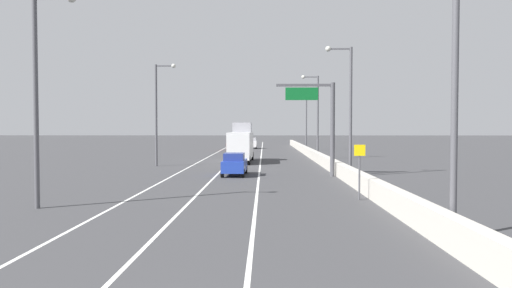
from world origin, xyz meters
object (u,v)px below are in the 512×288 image
overhead_sign_gantry (323,117)px  car_red_1 (233,145)px  car_blue_2 (235,164)px  lamp_post_right_fourth (305,115)px  car_white_0 (252,143)px  lamp_post_left_mid (159,108)px  speed_advisory_sign (359,168)px  lamp_post_right_second (347,102)px  box_truck (241,144)px  lamp_post_left_near (41,86)px  lamp_post_right_third (316,111)px  lamp_post_right_near (448,71)px

overhead_sign_gantry → car_red_1: size_ratio=1.64×
car_blue_2 → car_red_1: bearing=94.0°
lamp_post_right_fourth → car_white_0: lamp_post_right_fourth is taller
lamp_post_right_fourth → lamp_post_left_mid: bearing=-118.6°
speed_advisory_sign → car_blue_2: speed_advisory_sign is taller
lamp_post_right_second → box_truck: (-9.21, 15.77, -3.87)m
overhead_sign_gantry → lamp_post_left_near: (-15.48, -15.35, 1.20)m
lamp_post_right_third → box_truck: bearing=-149.1°
speed_advisory_sign → lamp_post_right_second: (1.43, 12.15, 4.16)m
car_white_0 → lamp_post_right_near: bearing=-83.0°
lamp_post_left_near → car_white_0: lamp_post_left_near is taller
lamp_post_left_mid → car_blue_2: lamp_post_left_mid is taller
lamp_post_right_third → car_red_1: (-11.72, 21.96, -4.97)m
lamp_post_right_near → lamp_post_right_third: 42.25m
overhead_sign_gantry → car_red_1: (-10.09, 42.86, -3.78)m
overhead_sign_gantry → car_red_1: 44.19m
speed_advisory_sign → car_white_0: speed_advisory_sign is taller
lamp_post_right_fourth → box_truck: 28.37m
speed_advisory_sign → lamp_post_right_fourth: lamp_post_right_fourth is taller
car_white_0 → lamp_post_left_mid: bearing=-101.8°
lamp_post_left_near → car_red_1: 58.68m
lamp_post_left_near → car_blue_2: 18.70m
speed_advisory_sign → lamp_post_left_mid: size_ratio=0.29×
box_truck → speed_advisory_sign: bearing=-74.4°
speed_advisory_sign → car_blue_2: (-7.59, 12.99, -0.83)m
lamp_post_left_near → lamp_post_left_mid: (0.07, 25.35, 0.00)m
lamp_post_left_near → box_truck: (8.15, 30.89, -3.87)m
lamp_post_right_fourth → car_blue_2: lamp_post_right_fourth is taller
lamp_post_left_mid → speed_advisory_sign: bearing=-54.7°
lamp_post_left_mid → lamp_post_right_third: bearing=32.6°
car_white_0 → box_truck: (-0.27, -34.36, 1.05)m
car_red_1 → box_truck: size_ratio=0.51×
speed_advisory_sign → lamp_post_left_near: 16.73m
overhead_sign_gantry → lamp_post_left_near: 21.84m
lamp_post_left_mid → car_red_1: bearing=80.8°
overhead_sign_gantry → speed_advisory_sign: (0.44, -12.37, -2.96)m
lamp_post_right_third → car_blue_2: size_ratio=2.32×
box_truck → overhead_sign_gantry: bearing=-64.7°
lamp_post_right_third → car_white_0: 30.67m
overhead_sign_gantry → speed_advisory_sign: size_ratio=2.50×
lamp_post_right_fourth → lamp_post_right_near: bearing=-90.3°
speed_advisory_sign → lamp_post_right_third: lamp_post_right_third is taller
lamp_post_right_near → box_truck: (-9.04, 36.89, -3.87)m
lamp_post_right_third → car_red_1: bearing=118.1°
lamp_post_right_fourth → car_red_1: 13.17m
lamp_post_right_near → car_red_1: bearing=100.4°
speed_advisory_sign → box_truck: bearing=105.6°
lamp_post_right_fourth → speed_advisory_sign: bearing=-91.7°
lamp_post_right_near → car_red_1: 65.48m
speed_advisory_sign → lamp_post_right_second: bearing=83.3°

